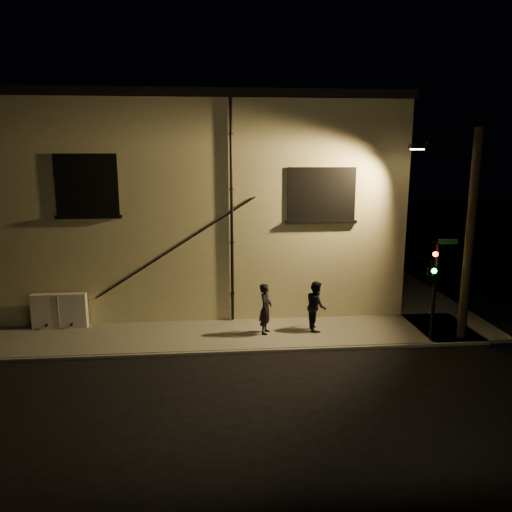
{
  "coord_description": "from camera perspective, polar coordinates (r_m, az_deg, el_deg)",
  "views": [
    {
      "loc": [
        -2.59,
        -15.58,
        6.62
      ],
      "look_at": [
        -0.99,
        1.8,
        2.91
      ],
      "focal_mm": 35.0,
      "sensor_mm": 36.0,
      "label": 1
    }
  ],
  "objects": [
    {
      "name": "sidewalk",
      "position": [
        21.37,
        5.32,
        -5.92
      ],
      "size": [
        21.0,
        16.0,
        0.12
      ],
      "color": "slate",
      "rests_on": "ground"
    },
    {
      "name": "pedestrian_a",
      "position": [
        18.0,
        1.1,
        -6.04
      ],
      "size": [
        0.64,
        0.78,
        1.85
      ],
      "primitive_type": "imported",
      "rotation": [
        0.0,
        0.0,
        1.24
      ],
      "color": "black",
      "rests_on": "sidewalk"
    },
    {
      "name": "utility_cabinet",
      "position": [
        20.01,
        -21.53,
        -5.84
      ],
      "size": [
        1.98,
        0.33,
        1.31
      ],
      "primitive_type": "cube",
      "color": "silver",
      "rests_on": "sidewalk"
    },
    {
      "name": "traffic_signal",
      "position": [
        17.9,
        19.41,
        -1.91
      ],
      "size": [
        1.34,
        2.11,
        3.57
      ],
      "color": "black",
      "rests_on": "sidewalk"
    },
    {
      "name": "streetlamp_pole",
      "position": [
        18.48,
        22.96,
        2.59
      ],
      "size": [
        2.03,
        1.39,
        7.37
      ],
      "color": "black",
      "rests_on": "ground"
    },
    {
      "name": "ground",
      "position": [
        17.13,
        3.93,
        -10.75
      ],
      "size": [
        90.0,
        90.0,
        0.0
      ],
      "primitive_type": "plane",
      "color": "black"
    },
    {
      "name": "pedestrian_b",
      "position": [
        18.48,
        6.89,
        -5.66
      ],
      "size": [
        0.72,
        0.91,
        1.83
      ],
      "primitive_type": "imported",
      "rotation": [
        0.0,
        0.0,
        1.55
      ],
      "color": "black",
      "rests_on": "sidewalk"
    },
    {
      "name": "building",
      "position": [
        24.68,
        -6.22,
        6.79
      ],
      "size": [
        16.2,
        12.23,
        8.8
      ],
      "color": "beige",
      "rests_on": "ground"
    }
  ]
}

